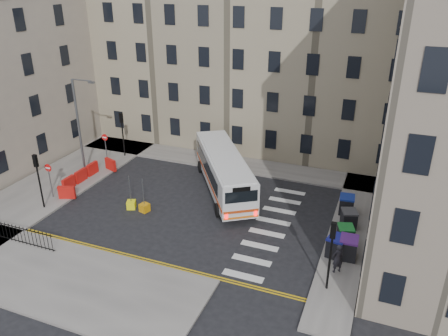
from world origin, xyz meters
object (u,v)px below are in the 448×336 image
Objects in this scene: bus at (224,170)px; wheelie_bin_c at (345,235)px; wheelie_bin_e at (346,204)px; wheelie_bin_d at (349,219)px; bollard_chevron at (145,208)px; bollard_yellow at (131,205)px; wheelie_bin_b at (348,248)px; pedestrian at (338,258)px; wheelie_bin_a at (336,246)px; streetlamp at (79,126)px.

wheelie_bin_c is (9.87, -4.31, -1.00)m from bus.
wheelie_bin_e is (-0.42, 3.93, 0.05)m from wheelie_bin_c.
wheelie_bin_d reaches higher than bollard_chevron.
bollard_yellow and bollard_chevron have the same top height.
wheelie_bin_b is 14.30m from bollard_chevron.
wheelie_bin_c is 0.97× the size of wheelie_bin_d.
pedestrian is at bearing -105.59° from wheelie_bin_b.
bollard_chevron is at bearing 166.24° from wheelie_bin_c.
wheelie_bin_b is 15.42m from bollard_yellow.
bus reaches higher than wheelie_bin_b.
wheelie_bin_b reaches higher than wheelie_bin_d.
bollard_yellow is (-5.18, -5.19, -1.45)m from bus.
wheelie_bin_a is at bearing -93.48° from wheelie_bin_e.
pedestrian reaches higher than wheelie_bin_c.
bus is 11.23m from wheelie_bin_a.
wheelie_bin_e is (-0.09, 5.47, -0.00)m from wheelie_bin_a.
bollard_chevron is (-13.89, -2.99, -0.46)m from wheelie_bin_d.
wheelie_bin_d is at bearing 11.11° from bollard_yellow.
streetlamp reaches higher than wheelie_bin_c.
wheelie_bin_e is (9.45, -0.38, -0.95)m from bus.
wheelie_bin_b is 1.03× the size of wheelie_bin_e.
wheelie_bin_b is at bearing -94.07° from wheelie_bin_c.
bus is 11.78m from wheelie_bin_b.
wheelie_bin_d is (21.89, -0.67, -3.57)m from streetlamp.
pedestrian is (0.28, -1.58, 0.25)m from wheelie_bin_a.
streetlamp is at bearing 167.41° from wheelie_bin_b.
wheelie_bin_d is at bearing 97.78° from wheelie_bin_a.
bus is 7.90× the size of wheelie_bin_d.
wheelie_bin_e reaches higher than wheelie_bin_d.
wheelie_bin_c is 15.08m from bollard_yellow.
wheelie_bin_a is at bearing -2.62° from bollard_chevron.
streetlamp is 8.76m from bollard_yellow.
pedestrian is at bearing -9.02° from bollard_chevron.
bollard_chevron is at bearing -164.66° from wheelie_bin_e.
streetlamp is 13.57× the size of bollard_yellow.
wheelie_bin_c is 2.18× the size of bollard_yellow.
wheelie_bin_a is (21.59, -4.28, -3.54)m from streetlamp.
bus is (12.06, 1.57, -2.59)m from streetlamp.
pedestrian reaches higher than bollard_yellow.
bollard_chevron is (1.12, -0.04, 0.00)m from bollard_yellow.
bus is 9.50m from wheelie_bin_e.
wheelie_bin_d is 5.19m from pedestrian.
wheelie_bin_b is at bearing -2.19° from bollard_chevron.
bus reaches higher than wheelie_bin_d.
wheelie_bin_b is 1.51m from wheelie_bin_c.
bollard_yellow is (6.88, -3.62, -4.04)m from streetlamp.
bollard_yellow is 1.00× the size of bollard_chevron.
wheelie_bin_b reaches higher than wheelie_bin_e.
wheelie_bin_e is 14.36m from bollard_chevron.
wheelie_bin_b is 2.21× the size of bollard_yellow.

